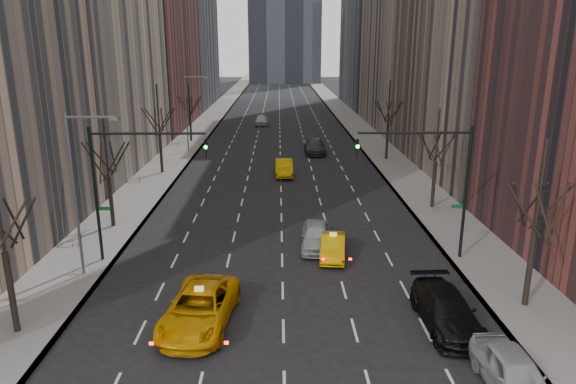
{
  "coord_description": "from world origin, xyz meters",
  "views": [
    {
      "loc": [
        -0.17,
        -16.71,
        12.52
      ],
      "look_at": [
        0.4,
        14.77,
        3.5
      ],
      "focal_mm": 32.0,
      "sensor_mm": 36.0,
      "label": 1
    }
  ],
  "objects_px": {
    "taxi_suv": "(200,308)",
    "taxi_sedan": "(333,247)",
    "silver_sedan_ahead": "(316,236)",
    "parked_suv_black": "(446,310)",
    "parked_sedan_silver": "(514,374)"
  },
  "relations": [
    {
      "from": "taxi_suv",
      "to": "taxi_sedan",
      "type": "height_order",
      "value": "taxi_suv"
    },
    {
      "from": "silver_sedan_ahead",
      "to": "taxi_sedan",
      "type": "bearing_deg",
      "value": -54.72
    },
    {
      "from": "silver_sedan_ahead",
      "to": "taxi_suv",
      "type": "bearing_deg",
      "value": -118.95
    },
    {
      "from": "taxi_sedan",
      "to": "taxi_suv",
      "type": "bearing_deg",
      "value": -124.86
    },
    {
      "from": "taxi_suv",
      "to": "taxi_sedan",
      "type": "xyz_separation_m",
      "value": [
        6.97,
        7.82,
        -0.18
      ]
    },
    {
      "from": "taxi_suv",
      "to": "taxi_sedan",
      "type": "relative_size",
      "value": 1.5
    },
    {
      "from": "taxi_sedan",
      "to": "silver_sedan_ahead",
      "type": "xyz_separation_m",
      "value": [
        -0.93,
        1.52,
        0.12
      ]
    },
    {
      "from": "parked_suv_black",
      "to": "parked_sedan_silver",
      "type": "height_order",
      "value": "parked_suv_black"
    },
    {
      "from": "taxi_sedan",
      "to": "parked_sedan_silver",
      "type": "height_order",
      "value": "parked_sedan_silver"
    },
    {
      "from": "silver_sedan_ahead",
      "to": "parked_sedan_silver",
      "type": "relative_size",
      "value": 1.0
    },
    {
      "from": "parked_sedan_silver",
      "to": "parked_suv_black",
      "type": "bearing_deg",
      "value": 99.7
    },
    {
      "from": "silver_sedan_ahead",
      "to": "parked_suv_black",
      "type": "relative_size",
      "value": 0.84
    },
    {
      "from": "silver_sedan_ahead",
      "to": "parked_suv_black",
      "type": "distance_m",
      "value": 11.03
    },
    {
      "from": "taxi_suv",
      "to": "parked_suv_black",
      "type": "bearing_deg",
      "value": 5.02
    },
    {
      "from": "parked_suv_black",
      "to": "taxi_sedan",
      "type": "bearing_deg",
      "value": 116.63
    }
  ]
}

